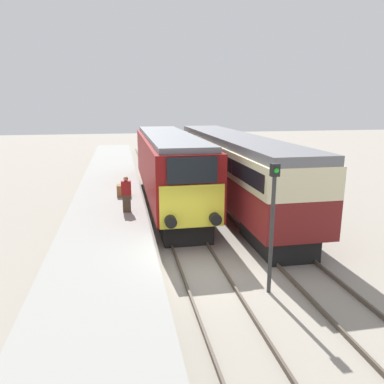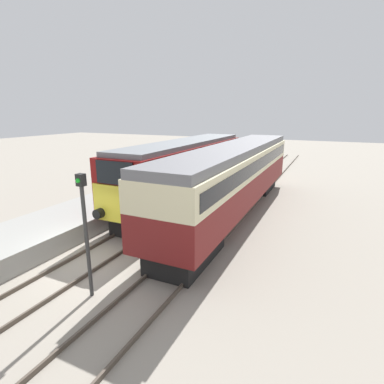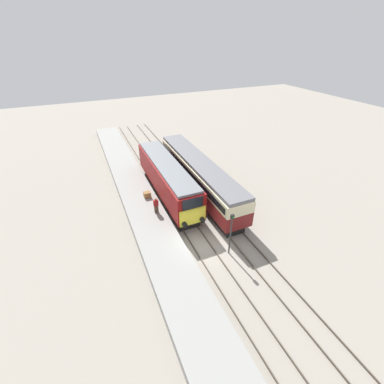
# 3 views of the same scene
# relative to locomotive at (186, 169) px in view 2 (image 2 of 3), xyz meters

# --- Properties ---
(ground_plane) EXTENTS (120.00, 120.00, 0.00)m
(ground_plane) POSITION_rel_locomotive_xyz_m (0.00, -8.83, -2.22)
(ground_plane) COLOR gray
(platform_left) EXTENTS (3.50, 50.00, 0.84)m
(platform_left) POSITION_rel_locomotive_xyz_m (-3.30, -0.83, -1.80)
(platform_left) COLOR gray
(platform_left) RESTS_ON ground_plane
(rails_near_track) EXTENTS (1.51, 60.00, 0.14)m
(rails_near_track) POSITION_rel_locomotive_xyz_m (0.00, -3.83, -2.15)
(rails_near_track) COLOR #4C4238
(rails_near_track) RESTS_ON ground_plane
(rails_far_track) EXTENTS (1.50, 60.00, 0.14)m
(rails_far_track) POSITION_rel_locomotive_xyz_m (3.40, -3.83, -2.15)
(rails_far_track) COLOR #4C4238
(rails_far_track) RESTS_ON ground_plane
(locomotive) EXTENTS (2.70, 13.94, 3.99)m
(locomotive) POSITION_rel_locomotive_xyz_m (0.00, 0.00, 0.00)
(locomotive) COLOR black
(locomotive) RESTS_ON ground_plane
(passenger_carriage) EXTENTS (2.75, 16.79, 3.94)m
(passenger_carriage) POSITION_rel_locomotive_xyz_m (3.40, -0.67, 0.16)
(passenger_carriage) COLOR black
(passenger_carriage) RESTS_ON ground_plane
(person_on_platform) EXTENTS (0.44, 0.26, 1.61)m
(person_on_platform) POSITION_rel_locomotive_xyz_m (-2.39, -3.61, -0.58)
(person_on_platform) COLOR #473828
(person_on_platform) RESTS_ON platform_left
(signal_post) EXTENTS (0.24, 0.28, 3.96)m
(signal_post) POSITION_rel_locomotive_xyz_m (1.70, -10.29, 0.13)
(signal_post) COLOR #333333
(signal_post) RESTS_ON ground_plane
(luggage_crate) EXTENTS (0.70, 0.56, 0.60)m
(luggage_crate) POSITION_rel_locomotive_xyz_m (-2.49, -0.67, -1.08)
(luggage_crate) COLOR olive
(luggage_crate) RESTS_ON platform_left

